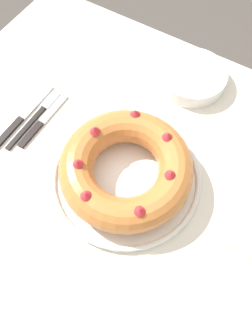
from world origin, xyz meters
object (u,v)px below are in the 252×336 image
Objects in this scene: serving_dish at (126,177)px; cake_knife at (40,124)px; fork at (37,115)px; bundt_cake at (126,168)px; side_bowl at (192,77)px; serving_knife at (21,119)px; napkin at (252,232)px.

cake_knife is at bearing 176.07° from serving_dish.
serving_dish is at bearing -1.67° from fork.
bundt_cake is at bearing 2.06° from cake_knife.
side_bowl is at bearing 51.64° from fork.
bundt_cake is 0.32m from serving_knife.
fork is 1.14× the size of side_bowl.
cake_knife is (0.05, 0.02, 0.00)m from serving_knife.
serving_dish reaches higher than napkin.
side_bowl reaches higher than napkin.
serving_dish is 0.30m from napkin.
napkin is at bearing -46.25° from side_bowl.
cake_knife is 0.42m from side_bowl.
fork is 0.04m from serving_knife.
napkin is (0.61, 0.03, -0.00)m from serving_knife.
serving_knife is (-0.32, 0.00, -0.01)m from serving_dish.
serving_knife is 1.21× the size of cake_knife.
napkin is (0.30, 0.03, -0.01)m from serving_dish.
bundt_cake reaches higher than serving_dish.
napkin is (0.30, -0.31, -0.02)m from side_bowl.
serving_knife is (-0.32, 0.00, -0.05)m from bundt_cake.
fork is (-0.29, 0.03, -0.01)m from serving_dish.
serving_dish is 0.34m from side_bowl.
side_bowl is at bearing 89.67° from serving_dish.
fork is 1.10× the size of cake_knife.
serving_dish is 1.69× the size of fork.
cake_knife reaches higher than napkin.
serving_dish is 1.17× the size of bundt_cake.
napkin is at bearing 5.94° from serving_dish.
bundt_cake is (-0.00, -0.00, 0.05)m from serving_dish.
cake_knife is at bearing -129.66° from side_bowl.
bundt_cake is 1.58× the size of cake_knife.
fork is 0.03m from cake_knife.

